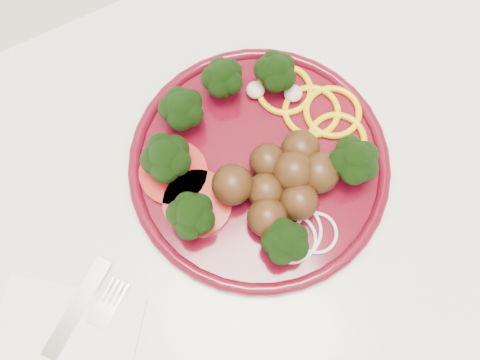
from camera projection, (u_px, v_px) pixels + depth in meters
name	position (u px, v px, depth m)	size (l,w,h in m)	color
counter	(197.00, 284.00, 1.02)	(2.40, 0.60, 0.90)	beige
plate	(257.00, 161.00, 0.59)	(0.30, 0.30, 0.07)	#480613
napkin	(59.00, 360.00, 0.54)	(0.15, 0.15, 0.00)	white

